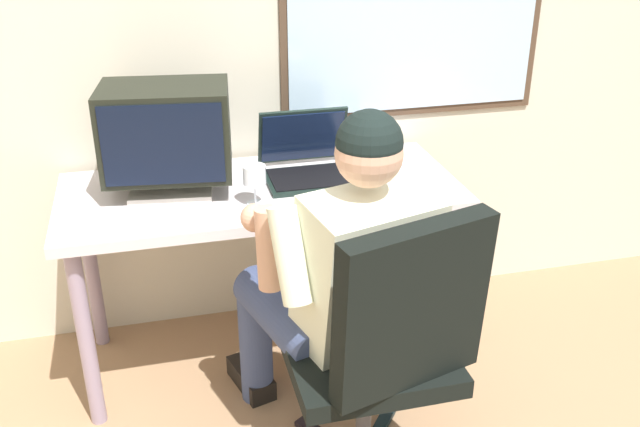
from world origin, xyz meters
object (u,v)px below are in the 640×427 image
(desk_speaker, at_px, (382,144))
(crt_monitor, at_px, (166,132))
(wine_glass, at_px, (254,177))
(office_chair, at_px, (387,340))
(person_seated, at_px, (340,275))
(desk, at_px, (262,210))
(laptop, at_px, (308,159))

(desk_speaker, bearing_deg, crt_monitor, -175.76)
(wine_glass, bearing_deg, office_chair, -67.10)
(office_chair, bearing_deg, person_seated, 104.08)
(desk, height_order, desk_speaker, desk_speaker)
(wine_glass, xyz_separation_m, desk_speaker, (0.54, 0.25, -0.02))
(crt_monitor, xyz_separation_m, desk_speaker, (0.82, 0.06, -0.14))
(wine_glass, distance_m, desk_speaker, 0.60)
(laptop, relative_size, wine_glass, 2.41)
(laptop, relative_size, desk_speaker, 2.00)
(crt_monitor, bearing_deg, office_chair, -56.53)
(desk, bearing_deg, person_seated, -72.65)
(crt_monitor, bearing_deg, desk_speaker, 4.24)
(person_seated, bearing_deg, desk_speaker, 61.24)
(person_seated, distance_m, desk_speaker, 0.73)
(crt_monitor, bearing_deg, desk, -7.71)
(desk, relative_size, wine_glass, 10.23)
(person_seated, xyz_separation_m, desk_speaker, (0.34, 0.62, 0.19))
(laptop, distance_m, wine_glass, 0.33)
(desk, bearing_deg, wine_glass, -106.46)
(crt_monitor, distance_m, laptop, 0.54)
(crt_monitor, height_order, laptop, crt_monitor)
(person_seated, distance_m, crt_monitor, 0.80)
(office_chair, distance_m, person_seated, 0.28)
(desk, xyz_separation_m, desk_speaker, (0.50, 0.10, 0.18))
(person_seated, height_order, crt_monitor, person_seated)
(person_seated, relative_size, desk_speaker, 7.13)
(person_seated, distance_m, laptop, 0.62)
(desk, relative_size, laptop, 4.25)
(crt_monitor, bearing_deg, person_seated, -49.41)
(desk_speaker, bearing_deg, office_chair, -107.13)
(desk, xyz_separation_m, wine_glass, (-0.04, -0.14, 0.19))
(office_chair, height_order, laptop, office_chair)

